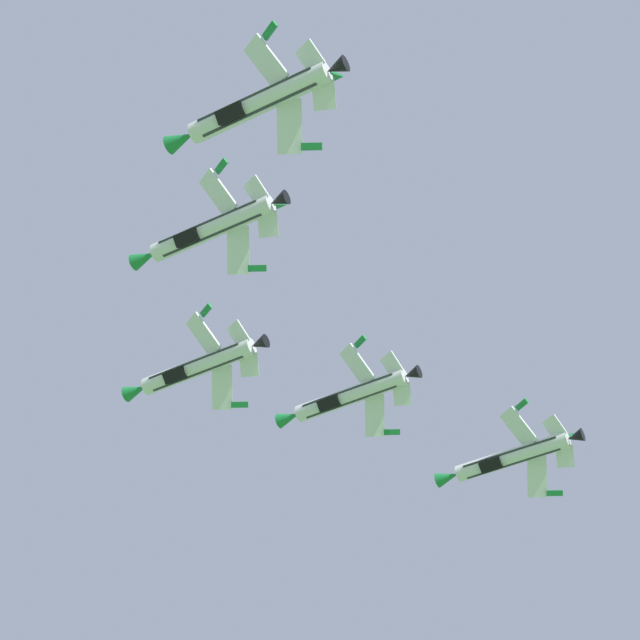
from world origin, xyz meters
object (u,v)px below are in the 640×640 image
Objects in this scene: fighter_jet_right_wing at (349,396)px; fighter_jet_right_outer at (510,458)px; fighter_jet_left_outer at (256,105)px; fighter_jet_left_wing at (209,230)px; fighter_jet_lead at (196,368)px.

fighter_jet_right_wing is 1.00× the size of fighter_jet_right_outer.
fighter_jet_left_outer is at bearing -179.67° from fighter_jet_right_outer.
fighter_jet_right_outer is (13.08, 37.71, -4.14)m from fighter_jet_left_wing.
fighter_jet_right_outer is at bearing -16.79° from fighter_jet_left_wing.
fighter_jet_left_wing reaches higher than fighter_jet_lead.
fighter_jet_right_wing is at bearing 139.30° from fighter_jet_right_outer.
fighter_jet_right_wing is 38.17m from fighter_jet_left_outer.
fighter_jet_left_wing reaches higher than fighter_jet_left_outer.
fighter_jet_lead is at bearing 140.97° from fighter_jet_right_outer.
fighter_jet_lead is 1.00× the size of fighter_jet_right_outer.
fighter_jet_left_outer reaches higher than fighter_jet_right_outer.
fighter_jet_lead is 15.76m from fighter_jet_left_wing.
fighter_jet_right_outer is at bearing 0.33° from fighter_jet_left_outer.
fighter_jet_lead is at bearing 142.80° from fighter_jet_right_wing.
fighter_jet_left_wing is 16.56m from fighter_jet_left_outer.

